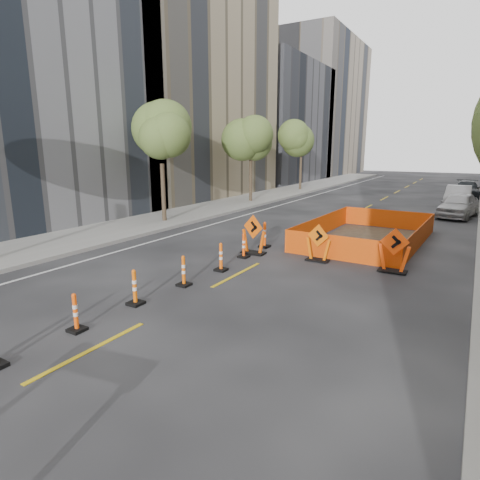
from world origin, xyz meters
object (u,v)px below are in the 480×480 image
Objects in this scene: channelizer_2 at (75,312)px; chevron_sign_center at (318,243)px; channelizer_7 at (265,235)px; chevron_sign_right at (394,250)px; channelizer_5 at (221,257)px; parked_car_far at (467,189)px; channelizer_6 at (244,245)px; chevron_sign_left at (254,235)px; channelizer_3 at (135,287)px; parked_car_mid at (458,196)px; channelizer_4 at (184,271)px; parked_car_near at (458,205)px.

channelizer_2 is 0.66× the size of chevron_sign_center.
channelizer_7 is 0.71× the size of chevron_sign_right.
channelizer_5 is (0.32, 5.62, 0.03)m from channelizer_2.
parked_car_far is (1.40, 25.17, -0.07)m from chevron_sign_right.
channelizer_6 is 0.61× the size of chevron_sign_left.
channelizer_5 is 3.76m from channelizer_7.
chevron_sign_left is at bearing 88.69° from channelizer_2.
parked_car_mid is at bearing 75.61° from channelizer_3.
channelizer_5 is at bearing -105.21° from parked_car_far.
chevron_sign_center reaches higher than channelizer_3.
parked_car_far is at bearing 77.39° from channelizer_4.
channelizer_2 is at bearing -89.92° from channelizer_3.
parked_car_mid is at bearing 74.93° from channelizer_4.
channelizer_5 is 1.03× the size of channelizer_6.
chevron_sign_left reaches higher than parked_car_mid.
parked_car_far is at bearing 74.37° from channelizer_7.
chevron_sign_left reaches higher than chevron_sign_center.
parked_car_near is (6.45, 16.55, 0.25)m from channelizer_5.
channelizer_3 reaches higher than channelizer_2.
parked_car_near reaches higher than channelizer_3.
parked_car_near reaches higher than chevron_sign_center.
parked_car_mid reaches higher than channelizer_3.
parked_car_near reaches higher than channelizer_2.
channelizer_5 is 22.50m from parked_car_mid.
channelizer_2 is 0.84× the size of channelizer_7.
chevron_sign_left is at bearing 85.96° from channelizer_6.
chevron_sign_left reaches higher than parked_car_far.
parked_car_far is (6.79, 24.25, 0.15)m from channelizer_7.
channelizer_5 reaches higher than channelizer_6.
channelizer_3 is 3.76m from channelizer_5.
parked_car_far is at bearing 98.95° from parked_car_near.
parked_car_far reaches higher than channelizer_4.
parked_car_mid is (6.32, 19.06, -0.04)m from chevron_sign_left.
chevron_sign_center reaches higher than channelizer_7.
channelizer_2 is 9.37m from channelizer_7.
channelizer_7 is 25.19m from parked_car_far.
channelizer_5 is 0.21× the size of parked_car_far.
channelizer_6 is (0.14, 7.49, 0.02)m from channelizer_2.
chevron_sign_left is (0.01, 4.45, 0.31)m from channelizer_4.
parked_car_mid is at bearing 83.43° from chevron_sign_left.
chevron_sign_center is at bearing -96.78° from parked_car_near.
channelizer_7 is (0.08, 9.37, 0.09)m from channelizer_2.
channelizer_4 is at bearing -78.33° from chevron_sign_left.
channelizer_2 is 0.60× the size of chevron_sign_right.
channelizer_4 reaches higher than channelizer_6.
channelizer_3 is at bearing -142.79° from chevron_sign_right.
channelizer_6 is at bearing -88.15° from channelizer_7.
channelizer_6 is 0.62× the size of chevron_sign_right.
channelizer_7 is 19.00m from parked_car_mid.
channelizer_7 reaches higher than channelizer_2.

